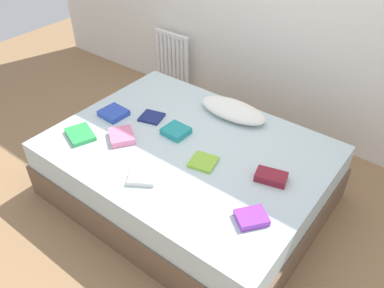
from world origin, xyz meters
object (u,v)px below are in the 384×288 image
at_px(textbook_lime, 203,162).
at_px(textbook_blue, 114,113).
at_px(textbook_purple, 252,218).
at_px(textbook_green, 80,134).
at_px(textbook_maroon, 271,177).
at_px(textbook_pink, 122,136).
at_px(bed, 188,171).
at_px(pillow, 233,110).
at_px(textbook_teal, 176,131).
at_px(textbook_navy, 152,117).
at_px(radiator, 172,59).
at_px(textbook_white, 143,176).

distance_m(textbook_lime, textbook_blue, 0.93).
relative_size(textbook_purple, textbook_green, 0.76).
distance_m(textbook_maroon, textbook_pink, 1.13).
relative_size(bed, pillow, 3.46).
bearing_deg(textbook_teal, textbook_blue, -166.45).
height_order(textbook_navy, textbook_blue, textbook_blue).
bearing_deg(textbook_purple, bed, 103.12).
relative_size(radiator, textbook_maroon, 2.84).
xyz_separation_m(radiator, textbook_purple, (1.89, -1.54, 0.12)).
bearing_deg(textbook_lime, textbook_teal, 145.41).
bearing_deg(textbook_lime, textbook_pink, -179.52).
bearing_deg(textbook_navy, radiator, 107.32).
xyz_separation_m(textbook_navy, textbook_lime, (0.65, -0.19, 0.00)).
bearing_deg(textbook_teal, textbook_purple, -21.73).
relative_size(pillow, textbook_teal, 3.20).
relative_size(textbook_lime, textbook_purple, 0.97).
xyz_separation_m(textbook_teal, textbook_purple, (0.89, -0.39, -0.00)).
height_order(bed, textbook_navy, textbook_navy).
height_order(bed, textbook_maroon, textbook_maroon).
bearing_deg(textbook_maroon, textbook_teal, 163.86).
xyz_separation_m(pillow, textbook_teal, (-0.21, -0.47, -0.03)).
distance_m(bed, radiator, 1.67).
bearing_deg(textbook_navy, textbook_white, -68.05).
relative_size(radiator, textbook_white, 3.26).
bearing_deg(radiator, textbook_blue, -70.69).
xyz_separation_m(textbook_green, textbook_blue, (-0.01, 0.35, 0.01)).
distance_m(textbook_white, textbook_lime, 0.43).
distance_m(radiator, textbook_lime, 1.88).
xyz_separation_m(radiator, pillow, (1.21, -0.67, 0.16)).
height_order(radiator, textbook_navy, radiator).
xyz_separation_m(textbook_maroon, textbook_pink, (-1.10, -0.28, -0.00)).
bearing_deg(textbook_green, textbook_blue, 112.60).
bearing_deg(textbook_maroon, textbook_navy, 161.92).
relative_size(textbook_white, textbook_maroon, 0.87).
height_order(radiator, textbook_green, radiator).
height_order(radiator, textbook_white, radiator).
relative_size(radiator, textbook_blue, 2.92).
bearing_deg(bed, radiator, 133.95).
height_order(textbook_lime, textbook_green, textbook_green).
height_order(textbook_white, textbook_maroon, textbook_maroon).
distance_m(textbook_pink, textbook_blue, 0.33).
height_order(textbook_green, textbook_blue, textbook_blue).
bearing_deg(textbook_pink, textbook_blue, -177.60).
relative_size(bed, textbook_blue, 10.13).
height_order(textbook_maroon, textbook_lime, textbook_maroon).
xyz_separation_m(textbook_navy, textbook_green, (-0.26, -0.51, 0.01)).
distance_m(textbook_maroon, textbook_green, 1.44).
height_order(bed, textbook_teal, textbook_teal).
bearing_deg(textbook_purple, radiator, 88.60).
distance_m(textbook_navy, textbook_pink, 0.34).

